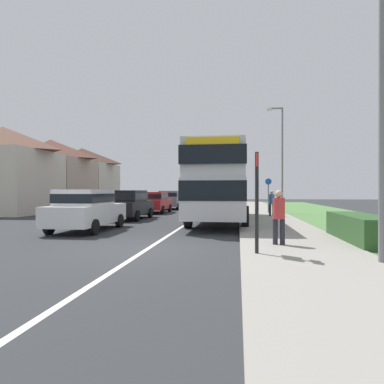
{
  "coord_description": "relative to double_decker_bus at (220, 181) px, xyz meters",
  "views": [
    {
      "loc": [
        2.55,
        -9.44,
        1.65
      ],
      "look_at": [
        0.64,
        4.78,
        1.6
      ],
      "focal_mm": 32.25,
      "sensor_mm": 36.0,
      "label": 1
    }
  ],
  "objects": [
    {
      "name": "street_lamp_mid",
      "position": [
        3.87,
        6.29,
        2.11
      ],
      "size": [
        1.14,
        0.2,
        7.41
      ],
      "color": "slate",
      "rests_on": "ground_plane"
    },
    {
      "name": "bus_stop_sign",
      "position": [
        1.4,
        -9.55,
        -0.6
      ],
      "size": [
        0.09,
        0.52,
        2.6
      ],
      "color": "black",
      "rests_on": "ground_plane"
    },
    {
      "name": "street_lamp_near",
      "position": [
        3.9,
        -10.25,
        2.41
      ],
      "size": [
        1.14,
        0.2,
        7.99
      ],
      "color": "slate",
      "rests_on": "ground_plane"
    },
    {
      "name": "parked_car_white",
      "position": [
        -5.24,
        -4.67,
        -1.21
      ],
      "size": [
        1.99,
        4.43,
        1.7
      ],
      "color": "silver",
      "rests_on": "ground_plane"
    },
    {
      "name": "parked_car_grey",
      "position": [
        -5.09,
        12.3,
        -1.23
      ],
      "size": [
        1.98,
        4.26,
        1.65
      ],
      "color": "slate",
      "rests_on": "ground_plane"
    },
    {
      "name": "grass_verge_seaward",
      "position": [
        6.9,
        -2.68,
        -2.1
      ],
      "size": [
        6.0,
        68.0,
        0.08
      ],
      "primitive_type": "cube",
      "color": "#517F42",
      "rests_on": "ground_plane"
    },
    {
      "name": "pedestrian_walking_away",
      "position": [
        2.97,
        3.21,
        -1.17
      ],
      "size": [
        0.34,
        0.34,
        1.67
      ],
      "color": "#23232D",
      "rests_on": "ground_plane"
    },
    {
      "name": "lane_marking_centre",
      "position": [
        -1.6,
        -0.68,
        -2.14
      ],
      "size": [
        0.14,
        60.0,
        0.01
      ],
      "primitive_type": "cube",
      "color": "silver",
      "rests_on": "ground_plane"
    },
    {
      "name": "pavement_near_side",
      "position": [
        2.6,
        -2.68,
        -2.08
      ],
      "size": [
        3.2,
        68.0,
        0.12
      ],
      "primitive_type": "cube",
      "color": "gray",
      "rests_on": "ground_plane"
    },
    {
      "name": "parked_car_red",
      "position": [
        -5.17,
        6.86,
        -1.28
      ],
      "size": [
        1.87,
        4.23,
        1.56
      ],
      "color": "#B21E1E",
      "rests_on": "ground_plane"
    },
    {
      "name": "double_decker_bus",
      "position": [
        0.0,
        0.0,
        0.0
      ],
      "size": [
        2.8,
        10.99,
        3.7
      ],
      "color": "#BCBCC1",
      "rests_on": "ground_plane"
    },
    {
      "name": "house_terrace_far_side",
      "position": [
        -15.91,
        11.06,
        1.0
      ],
      "size": [
        6.46,
        18.89,
        6.29
      ],
      "color": "beige",
      "rests_on": "ground_plane"
    },
    {
      "name": "cycle_route_sign",
      "position": [
        3.05,
        6.53,
        -0.72
      ],
      "size": [
        0.44,
        0.08,
        2.52
      ],
      "color": "slate",
      "rests_on": "ground_plane"
    },
    {
      "name": "parked_car_black",
      "position": [
        -5.27,
        1.12,
        -1.22
      ],
      "size": [
        1.87,
        4.52,
        1.68
      ],
      "color": "black",
      "rests_on": "ground_plane"
    },
    {
      "name": "pedestrian_at_stop",
      "position": [
        2.1,
        -8.08,
        -1.17
      ],
      "size": [
        0.34,
        0.34,
        1.67
      ],
      "color": "#23232D",
      "rests_on": "ground_plane"
    },
    {
      "name": "roadside_hedge",
      "position": [
        4.7,
        -6.88,
        -1.69
      ],
      "size": [
        1.1,
        3.83,
        0.9
      ],
      "primitive_type": "cube",
      "color": "#2D5128",
      "rests_on": "ground_plane"
    },
    {
      "name": "ground_plane",
      "position": [
        -1.6,
        -8.68,
        -2.14
      ],
      "size": [
        120.0,
        120.0,
        0.0
      ],
      "primitive_type": "plane",
      "color": "#2D3033"
    }
  ]
}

